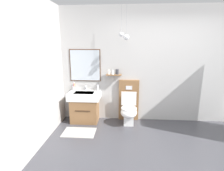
# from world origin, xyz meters

# --- Properties ---
(ground_plane) EXTENTS (6.28, 4.74, 0.10)m
(ground_plane) POSITION_xyz_m (0.00, 0.00, -0.05)
(ground_plane) COLOR #3D3D42
(ground_plane) RESTS_ON ground
(wall_back) EXTENTS (5.08, 0.48, 2.67)m
(wall_back) POSITION_xyz_m (-0.02, 1.71, 1.34)
(wall_back) COLOR #B7B5B2
(wall_back) RESTS_ON ground
(wall_left) EXTENTS (0.12, 3.54, 2.67)m
(wall_left) POSITION_xyz_m (-2.48, 0.00, 1.34)
(wall_left) COLOR #B7B5B2
(wall_left) RESTS_ON ground
(bath_mat) EXTENTS (0.68, 0.44, 0.01)m
(bath_mat) POSITION_xyz_m (-1.85, 0.86, 0.01)
(bath_mat) COLOR #9E9993
(bath_mat) RESTS_ON ground
(vanity_sink_left) EXTENTS (0.74, 0.48, 0.72)m
(vanity_sink_left) POSITION_xyz_m (-1.85, 1.45, 0.38)
(vanity_sink_left) COLOR brown
(vanity_sink_left) RESTS_ON ground
(tap_on_left_sink) EXTENTS (0.03, 0.13, 0.11)m
(tap_on_left_sink) POSITION_xyz_m (-1.85, 1.62, 0.79)
(tap_on_left_sink) COLOR silver
(tap_on_left_sink) RESTS_ON vanity_sink_left
(toilet) EXTENTS (0.48, 0.63, 1.00)m
(toilet) POSITION_xyz_m (-0.80, 1.45, 0.38)
(toilet) COLOR brown
(toilet) RESTS_ON ground
(toothbrush_cup) EXTENTS (0.07, 0.07, 0.21)m
(toothbrush_cup) POSITION_xyz_m (-2.14, 1.61, 0.78)
(toothbrush_cup) COLOR silver
(toothbrush_cup) RESTS_ON vanity_sink_left
(soap_dispenser) EXTENTS (0.06, 0.06, 0.19)m
(soap_dispenser) POSITION_xyz_m (-1.55, 1.62, 0.81)
(soap_dispenser) COLOR white
(soap_dispenser) RESTS_ON vanity_sink_left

